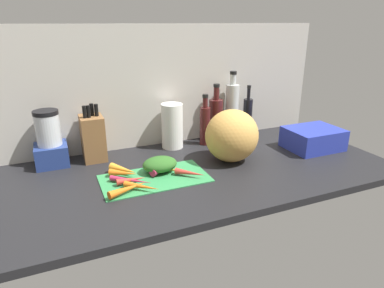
{
  "coord_description": "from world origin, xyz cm",
  "views": [
    {
      "loc": [
        -55.97,
        -123.14,
        61.05
      ],
      "look_at": [
        -4.57,
        -2.5,
        12.86
      ],
      "focal_mm": 31.36,
      "sensor_mm": 36.0,
      "label": 1
    }
  ],
  "objects_px": {
    "carrot_8": "(128,189)",
    "bottle_2": "(232,110)",
    "knife_block": "(93,137)",
    "bottle_3": "(247,116)",
    "carrot_5": "(131,180)",
    "carrot_4": "(131,180)",
    "carrot_2": "(123,173)",
    "bottle_0": "(205,124)",
    "carrot_1": "(164,166)",
    "carrot_7": "(190,173)",
    "cutting_board": "(155,178)",
    "blender_appliance": "(50,142)",
    "bottle_1": "(216,118)",
    "carrot_6": "(142,187)",
    "winter_squash": "(232,136)",
    "dish_rack": "(314,139)",
    "carrot_0": "(123,170)",
    "paper_towel_roll": "(172,126)",
    "carrot_3": "(166,169)"
  },
  "relations": [
    {
      "from": "carrot_8",
      "to": "carrot_7",
      "type": "bearing_deg",
      "value": 8.26
    },
    {
      "from": "blender_appliance",
      "to": "winter_squash",
      "type": "bearing_deg",
      "value": -19.53
    },
    {
      "from": "carrot_1",
      "to": "carrot_8",
      "type": "bearing_deg",
      "value": -143.5
    },
    {
      "from": "carrot_7",
      "to": "bottle_0",
      "type": "xyz_separation_m",
      "value": [
        0.23,
        0.35,
        0.09
      ]
    },
    {
      "from": "carrot_0",
      "to": "carrot_3",
      "type": "relative_size",
      "value": 0.79
    },
    {
      "from": "cutting_board",
      "to": "carrot_6",
      "type": "height_order",
      "value": "carrot_6"
    },
    {
      "from": "carrot_4",
      "to": "winter_squash",
      "type": "relative_size",
      "value": 0.72
    },
    {
      "from": "carrot_6",
      "to": "carrot_8",
      "type": "relative_size",
      "value": 0.9
    },
    {
      "from": "carrot_5",
      "to": "winter_squash",
      "type": "bearing_deg",
      "value": 7.4
    },
    {
      "from": "carrot_5",
      "to": "dish_rack",
      "type": "xyz_separation_m",
      "value": [
        0.94,
        0.04,
        0.03
      ]
    },
    {
      "from": "carrot_4",
      "to": "bottle_1",
      "type": "distance_m",
      "value": 0.67
    },
    {
      "from": "cutting_board",
      "to": "blender_appliance",
      "type": "distance_m",
      "value": 0.51
    },
    {
      "from": "cutting_board",
      "to": "bottle_3",
      "type": "height_order",
      "value": "bottle_3"
    },
    {
      "from": "cutting_board",
      "to": "bottle_0",
      "type": "distance_m",
      "value": 0.48
    },
    {
      "from": "carrot_2",
      "to": "blender_appliance",
      "type": "height_order",
      "value": "blender_appliance"
    },
    {
      "from": "carrot_5",
      "to": "blender_appliance",
      "type": "xyz_separation_m",
      "value": [
        -0.28,
        0.33,
        0.09
      ]
    },
    {
      "from": "carrot_8",
      "to": "bottle_2",
      "type": "height_order",
      "value": "bottle_2"
    },
    {
      "from": "bottle_1",
      "to": "dish_rack",
      "type": "xyz_separation_m",
      "value": [
        0.39,
        -0.32,
        -0.07
      ]
    },
    {
      "from": "carrot_7",
      "to": "carrot_3",
      "type": "bearing_deg",
      "value": 133.02
    },
    {
      "from": "carrot_5",
      "to": "bottle_3",
      "type": "bearing_deg",
      "value": 25.08
    },
    {
      "from": "carrot_1",
      "to": "carrot_2",
      "type": "relative_size",
      "value": 1.43
    },
    {
      "from": "knife_block",
      "to": "bottle_3",
      "type": "distance_m",
      "value": 0.84
    },
    {
      "from": "carrot_0",
      "to": "blender_appliance",
      "type": "bearing_deg",
      "value": 138.9
    },
    {
      "from": "bottle_0",
      "to": "dish_rack",
      "type": "bearing_deg",
      "value": -30.08
    },
    {
      "from": "knife_block",
      "to": "carrot_1",
      "type": "bearing_deg",
      "value": -45.46
    },
    {
      "from": "cutting_board",
      "to": "knife_block",
      "type": "xyz_separation_m",
      "value": [
        -0.2,
        0.32,
        0.1
      ]
    },
    {
      "from": "bottle_0",
      "to": "carrot_8",
      "type": "bearing_deg",
      "value": -142.28
    },
    {
      "from": "carrot_8",
      "to": "blender_appliance",
      "type": "xyz_separation_m",
      "value": [
        -0.25,
        0.41,
        0.09
      ]
    },
    {
      "from": "carrot_1",
      "to": "bottle_3",
      "type": "xyz_separation_m",
      "value": [
        0.58,
        0.28,
        0.09
      ]
    },
    {
      "from": "bottle_0",
      "to": "blender_appliance",
      "type": "bearing_deg",
      "value": 178.31
    },
    {
      "from": "bottle_2",
      "to": "carrot_1",
      "type": "bearing_deg",
      "value": -149.47
    },
    {
      "from": "carrot_2",
      "to": "paper_towel_roll",
      "type": "distance_m",
      "value": 0.42
    },
    {
      "from": "carrot_8",
      "to": "knife_block",
      "type": "height_order",
      "value": "knife_block"
    },
    {
      "from": "carrot_2",
      "to": "dish_rack",
      "type": "height_order",
      "value": "dish_rack"
    },
    {
      "from": "carrot_4",
      "to": "carrot_8",
      "type": "height_order",
      "value": "carrot_8"
    },
    {
      "from": "carrot_4",
      "to": "bottle_3",
      "type": "height_order",
      "value": "bottle_3"
    },
    {
      "from": "carrot_2",
      "to": "bottle_0",
      "type": "bearing_deg",
      "value": 26.65
    },
    {
      "from": "winter_squash",
      "to": "carrot_2",
      "type": "bearing_deg",
      "value": 179.25
    },
    {
      "from": "carrot_5",
      "to": "carrot_4",
      "type": "bearing_deg",
      "value": -156.1
    },
    {
      "from": "bottle_1",
      "to": "knife_block",
      "type": "bearing_deg",
      "value": -177.63
    },
    {
      "from": "dish_rack",
      "to": "knife_block",
      "type": "bearing_deg",
      "value": 164.21
    },
    {
      "from": "carrot_7",
      "to": "carrot_5",
      "type": "bearing_deg",
      "value": 172.01
    },
    {
      "from": "bottle_3",
      "to": "knife_block",
      "type": "bearing_deg",
      "value": -178.67
    },
    {
      "from": "carrot_8",
      "to": "bottle_2",
      "type": "bearing_deg",
      "value": 32.3
    },
    {
      "from": "carrot_1",
      "to": "bottle_0",
      "type": "relative_size",
      "value": 0.63
    },
    {
      "from": "cutting_board",
      "to": "paper_towel_roll",
      "type": "bearing_deg",
      "value": 58.75
    },
    {
      "from": "carrot_7",
      "to": "blender_appliance",
      "type": "height_order",
      "value": "blender_appliance"
    },
    {
      "from": "winter_squash",
      "to": "bottle_1",
      "type": "xyz_separation_m",
      "value": [
        0.07,
        0.29,
        -0.0
      ]
    },
    {
      "from": "carrot_2",
      "to": "knife_block",
      "type": "height_order",
      "value": "knife_block"
    },
    {
      "from": "carrot_0",
      "to": "carrot_2",
      "type": "relative_size",
      "value": 1.09
    }
  ]
}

